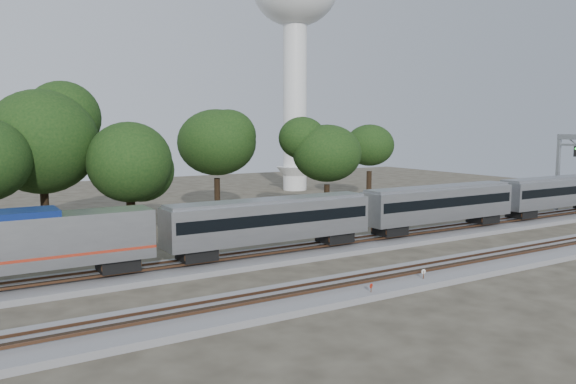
{
  "coord_description": "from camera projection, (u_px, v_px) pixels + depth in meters",
  "views": [
    {
      "loc": [
        -18.05,
        -31.28,
        10.25
      ],
      "look_at": [
        4.06,
        5.0,
        5.32
      ],
      "focal_mm": 35.0,
      "sensor_mm": 36.0,
      "label": 1
    }
  ],
  "objects": [
    {
      "name": "tree_7",
      "position": [
        370.0,
        145.0,
        77.13
      ],
      "size": [
        7.88,
        7.88,
        11.11
      ],
      "color": "black",
      "rests_on": "ground"
    },
    {
      "name": "switch_stand_white",
      "position": [
        423.0,
        275.0,
        36.56
      ],
      "size": [
        0.33,
        0.06,
        1.04
      ],
      "rotation": [
        0.0,
        0.0,
        -0.07
      ],
      "color": "#512D19",
      "rests_on": "ground"
    },
    {
      "name": "train",
      "position": [
        441.0,
        203.0,
        52.93
      ],
      "size": [
        88.3,
        3.04,
        4.48
      ],
      "color": "#B6B9BE",
      "rests_on": "ground"
    },
    {
      "name": "ground",
      "position": [
        275.0,
        283.0,
        37.05
      ],
      "size": [
        160.0,
        160.0,
        0.0
      ],
      "primitive_type": "plane",
      "color": "#383328",
      "rests_on": "ground"
    },
    {
      "name": "track_near",
      "position": [
        308.0,
        295.0,
        33.63
      ],
      "size": [
        160.0,
        5.0,
        0.73
      ],
      "color": "slate",
      "rests_on": "ground"
    },
    {
      "name": "tree_4",
      "position": [
        129.0,
        162.0,
        49.19
      ],
      "size": [
        7.3,
        7.3,
        10.29
      ],
      "color": "black",
      "rests_on": "ground"
    },
    {
      "name": "switch_lever",
      "position": [
        428.0,
        284.0,
        36.21
      ],
      "size": [
        0.51,
        0.32,
        0.3
      ],
      "primitive_type": "cube",
      "rotation": [
        0.0,
        0.0,
        -0.04
      ],
      "color": "#512D19",
      "rests_on": "ground"
    },
    {
      "name": "switch_stand_red",
      "position": [
        371.0,
        289.0,
        33.58
      ],
      "size": [
        0.29,
        0.12,
        0.94
      ],
      "rotation": [
        0.0,
        0.0,
        0.33
      ],
      "color": "#512D19",
      "rests_on": "ground"
    },
    {
      "name": "track_far",
      "position": [
        235.0,
        261.0,
        42.11
      ],
      "size": [
        160.0,
        5.0,
        0.73
      ],
      "color": "slate",
      "rests_on": "ground"
    },
    {
      "name": "tree_3",
      "position": [
        42.0,
        142.0,
        49.1
      ],
      "size": [
        9.1,
        9.1,
        12.83
      ],
      "color": "black",
      "rests_on": "ground"
    },
    {
      "name": "water_tower",
      "position": [
        295.0,
        16.0,
        88.83
      ],
      "size": [
        13.56,
        13.56,
        37.53
      ],
      "color": "silver",
      "rests_on": "ground"
    },
    {
      "name": "tree_6",
      "position": [
        327.0,
        154.0,
        60.97
      ],
      "size": [
        7.52,
        7.52,
        10.61
      ],
      "color": "black",
      "rests_on": "ground"
    },
    {
      "name": "tree_5",
      "position": [
        216.0,
        143.0,
        61.79
      ],
      "size": [
        8.7,
        8.7,
        12.26
      ],
      "color": "black",
      "rests_on": "ground"
    }
  ]
}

